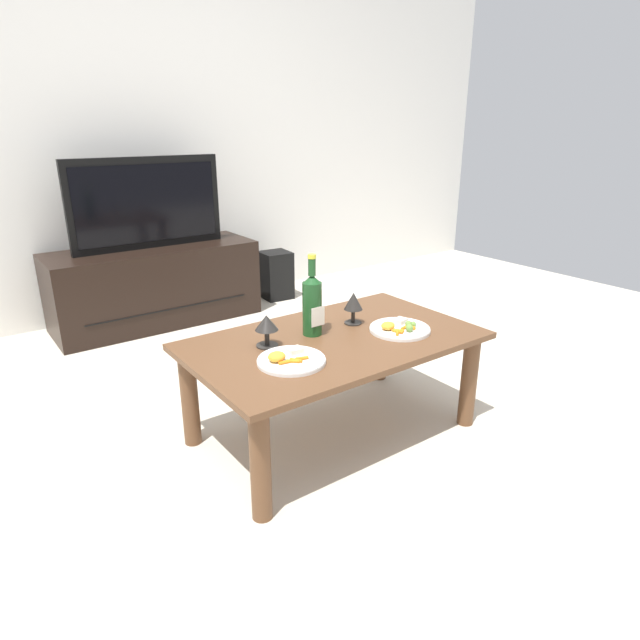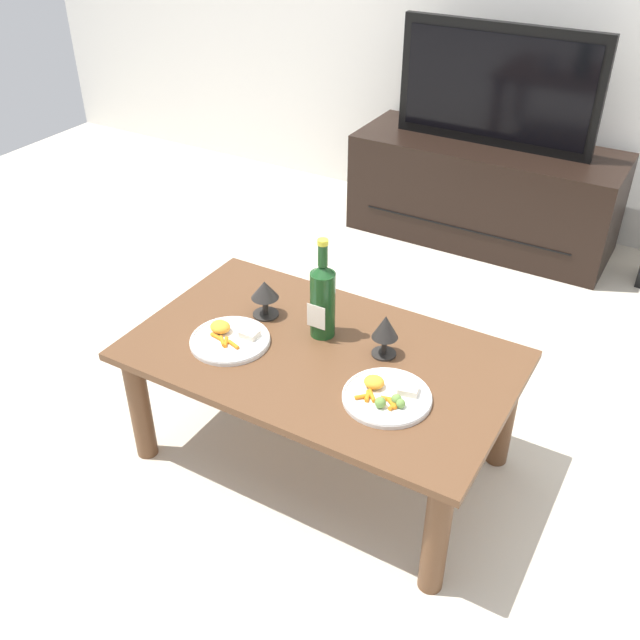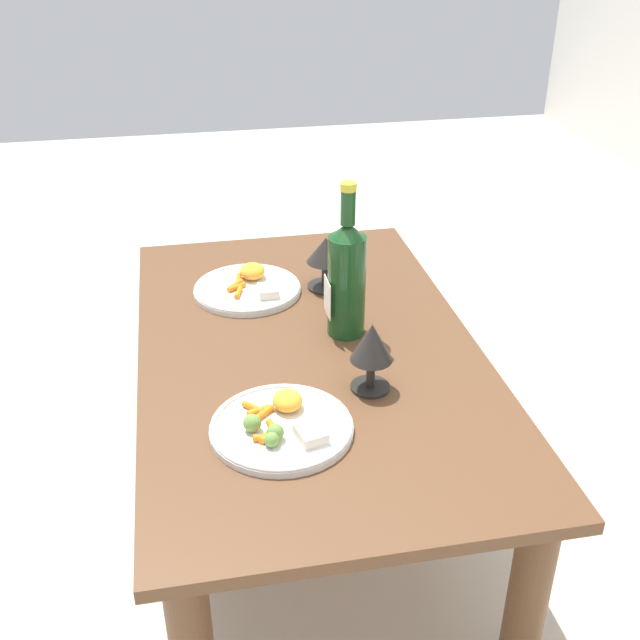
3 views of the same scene
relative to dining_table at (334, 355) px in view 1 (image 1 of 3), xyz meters
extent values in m
plane|color=beige|center=(0.00, 0.00, -0.36)|extent=(6.40, 6.40, 0.00)
cube|color=silver|center=(0.00, 2.14, 0.94)|extent=(6.40, 0.10, 2.60)
cube|color=brown|center=(0.00, 0.00, 0.06)|extent=(1.17, 0.70, 0.03)
cylinder|color=brown|center=(-0.52, -0.28, -0.16)|extent=(0.07, 0.07, 0.41)
cylinder|color=brown|center=(0.52, -0.28, -0.16)|extent=(0.07, 0.07, 0.41)
cylinder|color=brown|center=(-0.52, 0.28, -0.16)|extent=(0.07, 0.07, 0.41)
cylinder|color=brown|center=(0.52, 0.28, -0.16)|extent=(0.07, 0.07, 0.41)
cube|color=black|center=(-0.10, 1.80, -0.11)|extent=(1.30, 0.48, 0.50)
cube|color=black|center=(-0.10, 1.55, -0.21)|extent=(1.04, 0.01, 0.01)
cube|color=black|center=(-0.10, 1.80, 0.42)|extent=(0.96, 0.04, 0.56)
cube|color=black|center=(-0.10, 1.77, 0.42)|extent=(0.88, 0.01, 0.47)
cube|color=black|center=(0.82, 1.78, -0.18)|extent=(0.22, 0.22, 0.35)
cylinder|color=#19471E|center=(-0.05, 0.09, 0.18)|extent=(0.08, 0.08, 0.22)
cone|color=#19471E|center=(-0.05, 0.09, 0.31)|extent=(0.08, 0.08, 0.04)
cylinder|color=#19471E|center=(-0.05, 0.09, 0.36)|extent=(0.03, 0.03, 0.07)
cylinder|color=yellow|center=(-0.05, 0.09, 0.40)|extent=(0.03, 0.03, 0.02)
cube|color=silver|center=(-0.05, 0.05, 0.16)|extent=(0.06, 0.00, 0.08)
cylinder|color=black|center=(-0.26, 0.09, 0.08)|extent=(0.09, 0.09, 0.01)
cylinder|color=black|center=(-0.26, 0.09, 0.11)|extent=(0.02, 0.02, 0.06)
cone|color=black|center=(-0.26, 0.09, 0.17)|extent=(0.09, 0.09, 0.06)
cylinder|color=black|center=(0.17, 0.09, 0.08)|extent=(0.08, 0.08, 0.01)
cylinder|color=black|center=(0.17, 0.09, 0.11)|extent=(0.02, 0.02, 0.06)
cone|color=black|center=(0.17, 0.09, 0.18)|extent=(0.08, 0.08, 0.08)
cylinder|color=white|center=(-0.27, -0.10, 0.08)|extent=(0.25, 0.25, 0.01)
torus|color=white|center=(-0.27, -0.10, 0.09)|extent=(0.25, 0.25, 0.01)
ellipsoid|color=orange|center=(-0.32, -0.08, 0.10)|extent=(0.07, 0.06, 0.04)
cube|color=beige|center=(-0.23, -0.05, 0.10)|extent=(0.06, 0.05, 0.02)
cylinder|color=orange|center=(-0.24, -0.12, 0.09)|extent=(0.05, 0.03, 0.01)
cylinder|color=orange|center=(-0.27, -0.12, 0.09)|extent=(0.03, 0.05, 0.01)
cylinder|color=orange|center=(-0.31, -0.11, 0.09)|extent=(0.05, 0.02, 0.01)
cylinder|color=orange|center=(-0.28, -0.12, 0.09)|extent=(0.04, 0.04, 0.01)
cylinder|color=white|center=(0.27, -0.10, 0.08)|extent=(0.25, 0.25, 0.01)
torus|color=white|center=(0.27, -0.10, 0.09)|extent=(0.25, 0.25, 0.01)
ellipsoid|color=orange|center=(0.22, -0.08, 0.10)|extent=(0.06, 0.05, 0.03)
cube|color=beige|center=(0.31, -0.05, 0.10)|extent=(0.06, 0.06, 0.02)
cylinder|color=orange|center=(0.31, -0.13, 0.09)|extent=(0.02, 0.05, 0.01)
cylinder|color=orange|center=(0.30, -0.13, 0.09)|extent=(0.04, 0.04, 0.01)
cylinder|color=orange|center=(0.28, -0.11, 0.09)|extent=(0.05, 0.02, 0.01)
cylinder|color=orange|center=(0.24, -0.13, 0.09)|extent=(0.04, 0.04, 0.01)
cylinder|color=orange|center=(0.23, -0.13, 0.09)|extent=(0.03, 0.05, 0.01)
cylinder|color=orange|center=(0.23, -0.13, 0.09)|extent=(0.02, 0.05, 0.01)
cylinder|color=orange|center=(0.21, -0.14, 0.09)|extent=(0.04, 0.04, 0.01)
sphere|color=olive|center=(0.31, -0.11, 0.10)|extent=(0.03, 0.03, 0.03)
sphere|color=olive|center=(0.32, -0.12, 0.10)|extent=(0.03, 0.03, 0.03)
sphere|color=olive|center=(0.27, -0.15, 0.10)|extent=(0.03, 0.03, 0.03)
camera|label=1|loc=(-1.24, -1.61, 0.89)|focal=30.47mm
camera|label=2|loc=(0.88, -1.52, 1.38)|focal=40.35mm
camera|label=3|loc=(1.35, -0.24, 0.91)|focal=43.65mm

